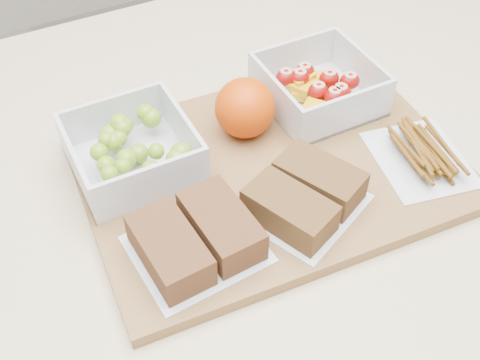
{
  "coord_description": "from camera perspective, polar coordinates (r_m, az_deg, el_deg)",
  "views": [
    {
      "loc": [
        -0.22,
        -0.39,
        1.4
      ],
      "look_at": [
        -0.02,
        0.01,
        0.93
      ],
      "focal_mm": 45.0,
      "sensor_mm": 36.0,
      "label": 1
    }
  ],
  "objects": [
    {
      "name": "cutting_board",
      "position": [
        0.69,
        2.87,
        0.94
      ],
      "size": [
        0.44,
        0.32,
        0.02
      ],
      "primitive_type": "cube",
      "rotation": [
        0.0,
        0.0,
        -0.06
      ],
      "color": "brown",
      "rests_on": "counter"
    },
    {
      "name": "grape_container",
      "position": [
        0.68,
        -10.08,
        2.83
      ],
      "size": [
        0.13,
        0.13,
        0.06
      ],
      "color": "silver",
      "rests_on": "cutting_board"
    },
    {
      "name": "fruit_container",
      "position": [
        0.77,
        7.42,
        8.58
      ],
      "size": [
        0.13,
        0.13,
        0.06
      ],
      "color": "silver",
      "rests_on": "cutting_board"
    },
    {
      "name": "orange",
      "position": [
        0.71,
        0.47,
        6.84
      ],
      "size": [
        0.07,
        0.07,
        0.07
      ],
      "primitive_type": "sphere",
      "color": "#CF4004",
      "rests_on": "cutting_board"
    },
    {
      "name": "sandwich_bag_left",
      "position": [
        0.6,
        -4.2,
        -5.52
      ],
      "size": [
        0.13,
        0.12,
        0.04
      ],
      "color": "silver",
      "rests_on": "cutting_board"
    },
    {
      "name": "sandwich_bag_center",
      "position": [
        0.63,
        6.14,
        -1.47
      ],
      "size": [
        0.15,
        0.15,
        0.04
      ],
      "color": "silver",
      "rests_on": "cutting_board"
    },
    {
      "name": "pretzel_bag",
      "position": [
        0.72,
        16.87,
        2.59
      ],
      "size": [
        0.12,
        0.14,
        0.03
      ],
      "color": "silver",
      "rests_on": "cutting_board"
    }
  ]
}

